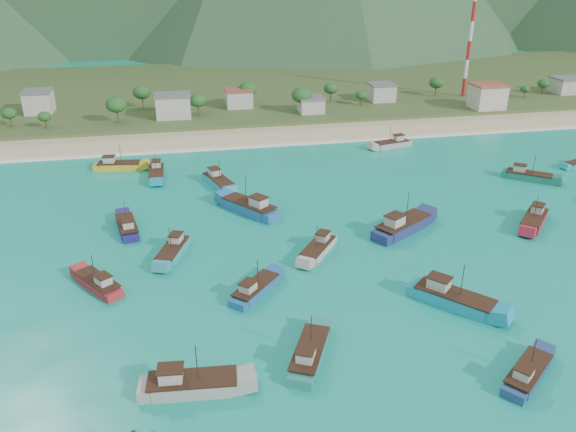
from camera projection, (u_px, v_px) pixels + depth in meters
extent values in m
plane|color=#0D9981|center=(347.00, 277.00, 88.91)|extent=(600.00, 600.00, 0.00)
cube|color=beige|center=(267.00, 136.00, 159.26)|extent=(400.00, 18.00, 1.20)
cube|color=#385123|center=(241.00, 90.00, 213.58)|extent=(400.00, 110.00, 2.40)
cube|color=white|center=(273.00, 146.00, 150.80)|extent=(400.00, 2.50, 0.08)
cube|color=beige|center=(39.00, 102.00, 175.26)|extent=(8.01, 8.75, 6.49)
cube|color=beige|center=(173.00, 106.00, 169.97)|extent=(10.20, 7.92, 6.67)
cube|color=beige|center=(239.00, 99.00, 181.87)|extent=(8.28, 6.91, 5.35)
cube|color=beige|center=(311.00, 105.00, 176.34)|extent=(7.45, 7.51, 4.32)
cube|color=beige|center=(381.00, 93.00, 190.17)|extent=(7.97, 7.69, 5.37)
cube|color=beige|center=(487.00, 97.00, 180.13)|extent=(9.64, 8.58, 7.34)
cube|color=beige|center=(569.00, 86.00, 201.46)|extent=(11.71, 8.38, 5.02)
cylinder|color=red|center=(464.00, 87.00, 196.29)|extent=(1.20, 1.20, 6.26)
cylinder|color=white|center=(466.00, 69.00, 193.66)|extent=(1.20, 1.20, 6.26)
cylinder|color=red|center=(469.00, 50.00, 191.04)|extent=(1.20, 1.20, 6.26)
cylinder|color=white|center=(471.00, 31.00, 188.42)|extent=(1.20, 1.20, 6.26)
cylinder|color=red|center=(474.00, 11.00, 185.79)|extent=(1.20, 1.20, 6.26)
cube|color=#AAA19B|center=(391.00, 145.00, 149.34)|extent=(10.97, 5.39, 1.92)
cube|color=beige|center=(399.00, 138.00, 149.41)|extent=(2.77, 2.42, 1.56)
cylinder|color=#382114|center=(390.00, 134.00, 147.81)|extent=(0.12, 0.12, 4.31)
cube|color=navy|center=(403.00, 227.00, 103.30)|extent=(13.53, 10.51, 2.45)
cube|color=beige|center=(395.00, 221.00, 100.66)|extent=(3.90, 3.71, 1.99)
cylinder|color=#382114|center=(407.00, 206.00, 102.11)|extent=(0.12, 0.12, 5.51)
cube|color=#A5A196|center=(193.00, 386.00, 65.24)|extent=(11.86, 4.45, 2.11)
cube|color=beige|center=(171.00, 375.00, 64.21)|extent=(2.82, 2.35, 1.71)
cylinder|color=#382114|center=(197.00, 363.00, 63.87)|extent=(0.12, 0.12, 4.75)
cube|color=#21629D|center=(249.00, 209.00, 111.08)|extent=(11.12, 12.85, 2.40)
cube|color=beige|center=(258.00, 202.00, 108.55)|extent=(3.74, 3.85, 1.95)
cylinder|color=#382114|center=(246.00, 189.00, 109.89)|extent=(0.12, 0.12, 5.40)
cube|color=gold|center=(120.00, 167.00, 133.74)|extent=(11.30, 4.63, 2.00)
cube|color=beige|center=(109.00, 160.00, 132.84)|extent=(2.73, 2.31, 1.62)
cylinder|color=#382114|center=(120.00, 154.00, 132.42)|extent=(0.12, 0.12, 4.49)
cube|color=#1D5C9B|center=(256.00, 290.00, 84.37)|extent=(8.77, 9.32, 1.80)
cube|color=beige|center=(248.00, 287.00, 82.11)|extent=(2.85, 2.88, 1.46)
cylinder|color=#382114|center=(258.00, 272.00, 83.59)|extent=(0.12, 0.12, 4.04)
cube|color=#19725C|center=(529.00, 177.00, 127.45)|extent=(10.52, 9.29, 1.98)
cube|color=beige|center=(520.00, 168.00, 127.62)|extent=(3.18, 3.10, 1.61)
cylinder|color=#382114|center=(534.00, 164.00, 125.84)|extent=(0.12, 0.12, 4.45)
cube|color=#B4ACA3|center=(318.00, 251.00, 95.74)|extent=(8.46, 9.89, 1.84)
cube|color=beige|center=(323.00, 237.00, 96.74)|extent=(2.86, 2.95, 1.49)
cylinder|color=#382114|center=(317.00, 236.00, 94.02)|extent=(0.12, 0.12, 4.14)
cube|color=#237F74|center=(310.00, 355.00, 70.52)|extent=(7.62, 11.20, 1.98)
cube|color=beige|center=(306.00, 355.00, 67.81)|extent=(2.87, 3.09, 1.61)
cylinder|color=#382114|center=(311.00, 331.00, 69.71)|extent=(0.12, 0.12, 4.45)
cube|color=navy|center=(127.00, 228.00, 103.77)|extent=(4.95, 10.63, 1.86)
cube|color=beige|center=(128.00, 224.00, 101.30)|extent=(2.29, 2.65, 1.51)
cylinder|color=#382114|center=(125.00, 212.00, 102.99)|extent=(0.12, 0.12, 4.19)
cube|color=#A82135|center=(534.00, 222.00, 105.99)|extent=(9.98, 10.24, 2.01)
cube|color=beige|center=(538.00, 209.00, 106.96)|extent=(3.19, 3.21, 1.63)
cylinder|color=#382114|center=(536.00, 207.00, 104.14)|extent=(0.12, 0.12, 4.51)
cube|color=#2A9BBB|center=(219.00, 183.00, 124.05)|extent=(6.72, 11.69, 2.04)
cube|color=beige|center=(214.00, 172.00, 125.08)|extent=(2.76, 3.07, 1.66)
cylinder|color=#382114|center=(219.00, 170.00, 122.16)|extent=(0.12, 0.12, 4.59)
cube|color=#147EAB|center=(157.00, 175.00, 129.14)|extent=(3.25, 10.69, 1.94)
cube|color=beige|center=(156.00, 164.00, 130.35)|extent=(1.98, 2.44, 1.58)
cylinder|color=#382114|center=(155.00, 162.00, 127.28)|extent=(0.12, 0.12, 4.36)
cube|color=navy|center=(528.00, 375.00, 67.31)|extent=(9.44, 8.28, 1.77)
cube|color=beige|center=(524.00, 373.00, 65.27)|extent=(2.84, 2.77, 1.44)
cylinder|color=#382114|center=(534.00, 353.00, 66.49)|extent=(0.12, 0.12, 3.99)
cube|color=#1495B3|center=(454.00, 301.00, 81.22)|extent=(11.24, 11.90, 2.30)
cube|color=beige|center=(439.00, 283.00, 81.75)|extent=(3.65, 3.69, 1.87)
cylinder|color=#382114|center=(462.00, 281.00, 79.26)|extent=(0.12, 0.12, 5.17)
cube|color=#A4262A|center=(98.00, 285.00, 85.76)|extent=(8.19, 9.80, 1.81)
cube|color=beige|center=(103.00, 280.00, 83.81)|extent=(2.80, 2.90, 1.47)
cylinder|color=#382114|center=(93.00, 267.00, 84.88)|extent=(0.12, 0.12, 4.07)
cube|color=teal|center=(173.00, 253.00, 95.10)|extent=(6.30, 10.48, 1.83)
cube|color=beige|center=(176.00, 238.00, 96.25)|extent=(2.53, 2.79, 1.49)
cylinder|color=#382114|center=(170.00, 239.00, 93.34)|extent=(0.12, 0.12, 4.12)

